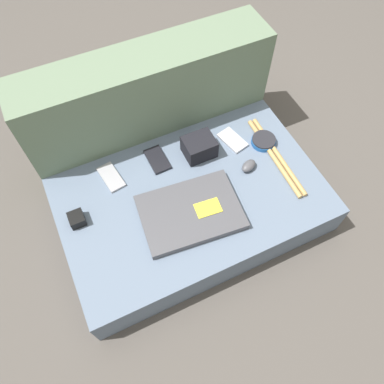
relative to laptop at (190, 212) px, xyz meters
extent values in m
plane|color=#4C4742|center=(0.04, 0.07, -0.17)|extent=(8.00, 8.00, 0.00)
cube|color=slate|center=(0.04, 0.07, -0.09)|extent=(0.97, 0.61, 0.15)
cube|color=#60755B|center=(0.04, 0.47, 0.07)|extent=(0.97, 0.20, 0.47)
cube|color=#47474C|center=(0.00, 0.00, 0.00)|extent=(0.37, 0.28, 0.03)
cube|color=yellow|center=(0.06, -0.02, 0.02)|extent=(0.10, 0.07, 0.00)
ellipsoid|color=#4C4C51|center=(0.28, 0.09, 0.00)|extent=(0.08, 0.06, 0.03)
cylinder|color=#1E569E|center=(0.40, 0.17, -0.01)|extent=(0.10, 0.10, 0.02)
cylinder|color=#232328|center=(0.40, 0.17, 0.01)|extent=(0.09, 0.09, 0.01)
cube|color=#B7B7BC|center=(0.29, 0.23, -0.01)|extent=(0.09, 0.13, 0.01)
cube|color=black|center=(-0.02, 0.27, -0.01)|extent=(0.07, 0.12, 0.01)
cube|color=#99999E|center=(-0.21, 0.27, -0.01)|extent=(0.08, 0.13, 0.01)
cube|color=black|center=(0.15, 0.23, 0.02)|extent=(0.12, 0.10, 0.08)
cube|color=black|center=(-0.37, 0.14, 0.00)|extent=(0.05, 0.06, 0.04)
cylinder|color=tan|center=(0.40, 0.08, -0.01)|extent=(0.03, 0.39, 0.02)
cylinder|color=tan|center=(0.42, 0.08, -0.01)|extent=(0.03, 0.39, 0.02)
camera|label=1|loc=(-0.26, -0.56, 1.17)|focal=35.00mm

